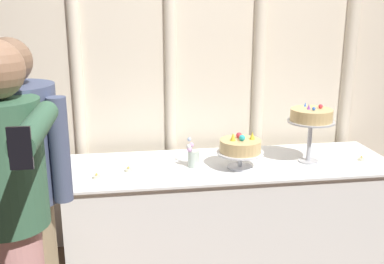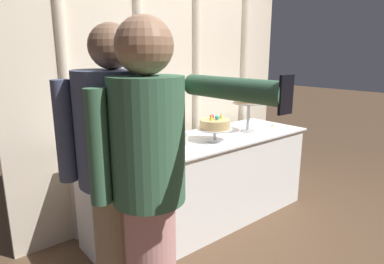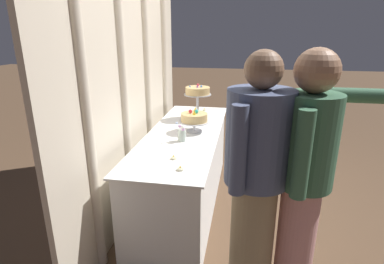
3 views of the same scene
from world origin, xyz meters
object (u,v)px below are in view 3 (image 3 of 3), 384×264
at_px(flower_vase, 182,134).
at_px(tealight_near_left, 174,158).
at_px(cake_display_nearright, 198,92).
at_px(guest_man_dark_suit, 256,182).
at_px(cake_display_nearleft, 194,118).
at_px(guest_girl_blue_dress, 304,179).
at_px(tealight_far_left, 180,169).
at_px(cake_table, 185,168).
at_px(tealight_near_right, 204,110).

height_order(flower_vase, tealight_near_left, flower_vase).
height_order(cake_display_nearright, guest_man_dark_suit, guest_man_dark_suit).
bearing_deg(cake_display_nearleft, cake_display_nearright, 5.16).
height_order(cake_display_nearleft, guest_girl_blue_dress, guest_girl_blue_dress).
bearing_deg(cake_display_nearright, guest_man_dark_suit, -160.01).
distance_m(flower_vase, tealight_far_left, 0.61).
height_order(cake_display_nearright, flower_vase, cake_display_nearright).
height_order(cake_table, guest_man_dark_suit, guest_man_dark_suit).
xyz_separation_m(cake_display_nearright, tealight_far_left, (-1.36, -0.09, -0.29)).
bearing_deg(cake_display_nearright, cake_table, 174.68).
bearing_deg(cake_display_nearleft, cake_table, 113.89).
height_order(tealight_near_left, guest_girl_blue_dress, guest_girl_blue_dress).
height_order(flower_vase, tealight_far_left, flower_vase).
height_order(tealight_far_left, guest_girl_blue_dress, guest_girl_blue_dress).
bearing_deg(cake_table, tealight_far_left, -170.56).
bearing_deg(tealight_near_right, guest_man_dark_suit, -164.09).
distance_m(cake_table, tealight_near_left, 0.77).
bearing_deg(flower_vase, guest_man_dark_suit, -145.17).
bearing_deg(guest_girl_blue_dress, tealight_near_right, 22.77).
distance_m(cake_display_nearleft, guest_man_dark_suit, 1.31).
height_order(flower_vase, guest_girl_blue_dress, guest_girl_blue_dress).
bearing_deg(cake_display_nearright, tealight_far_left, -176.10).
relative_size(cake_display_nearleft, guest_man_dark_suit, 0.18).
relative_size(cake_display_nearright, tealight_near_left, 7.92).
bearing_deg(guest_man_dark_suit, tealight_far_left, 59.37).
height_order(cake_display_nearright, tealight_near_right, cake_display_nearright).
height_order(cake_display_nearleft, tealight_far_left, cake_display_nearleft).
height_order(cake_display_nearleft, cake_display_nearright, cake_display_nearright).
bearing_deg(tealight_near_left, guest_girl_blue_dress, -118.91).
distance_m(tealight_near_left, guest_man_dark_suit, 0.79).
bearing_deg(tealight_near_right, guest_girl_blue_dress, -157.23).
relative_size(tealight_far_left, tealight_near_right, 1.14).
bearing_deg(guest_girl_blue_dress, guest_man_dark_suit, 91.94).
bearing_deg(tealight_far_left, tealight_near_left, 26.32).
relative_size(cake_display_nearleft, tealight_far_left, 6.22).
relative_size(flower_vase, guest_man_dark_suit, 0.11).
xyz_separation_m(tealight_near_right, guest_man_dark_suit, (-2.02, -0.58, 0.10)).
relative_size(cake_table, guest_man_dark_suit, 1.30).
xyz_separation_m(tealight_near_left, guest_girl_blue_dress, (-0.48, -0.87, 0.14)).
relative_size(cake_display_nearleft, flower_vase, 1.62).
bearing_deg(tealight_far_left, guest_girl_blue_dress, -110.65).
bearing_deg(tealight_far_left, cake_table, 9.44).
bearing_deg(cake_table, flower_vase, -173.83).
relative_size(cake_display_nearright, guest_man_dark_suit, 0.24).
height_order(cake_table, flower_vase, flower_vase).
distance_m(cake_table, guest_girl_blue_dress, 1.56).
xyz_separation_m(cake_table, tealight_near_left, (-0.66, -0.05, 0.39)).
bearing_deg(tealight_near_right, tealight_far_left, -177.84).
relative_size(cake_table, tealight_far_left, 44.56).
relative_size(tealight_near_right, guest_girl_blue_dress, 0.03).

